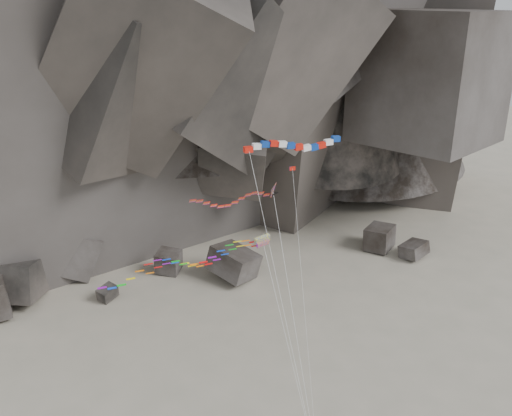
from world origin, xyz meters
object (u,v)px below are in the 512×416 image
object	(u,v)px
banner_kite	(294,147)
pennant_kite	(298,234)
parafoil_kite	(179,263)
delta_kite	(229,199)

from	to	relation	value
banner_kite	pennant_kite	world-z (taller)	banner_kite
parafoil_kite	pennant_kite	xyz separation A→B (m)	(11.77, 3.30, -0.41)
pennant_kite	banner_kite	bearing A→B (deg)	85.99
parafoil_kite	pennant_kite	bearing A→B (deg)	0.92
delta_kite	banner_kite	size ratio (longest dim) A/B	0.87
delta_kite	parafoil_kite	bearing A→B (deg)	-120.47
delta_kite	parafoil_kite	size ratio (longest dim) A/B	1.16
delta_kite	banner_kite	xyz separation A→B (m)	(6.42, 0.70, 4.21)
delta_kite	pennant_kite	bearing A→B (deg)	7.97
banner_kite	pennant_kite	xyz separation A→B (m)	(-0.12, -1.99, -7.91)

